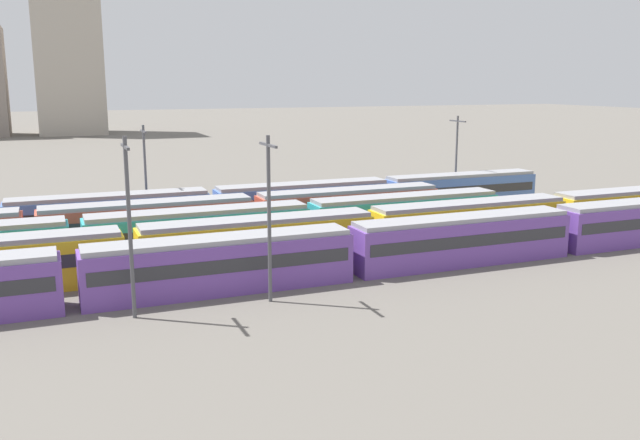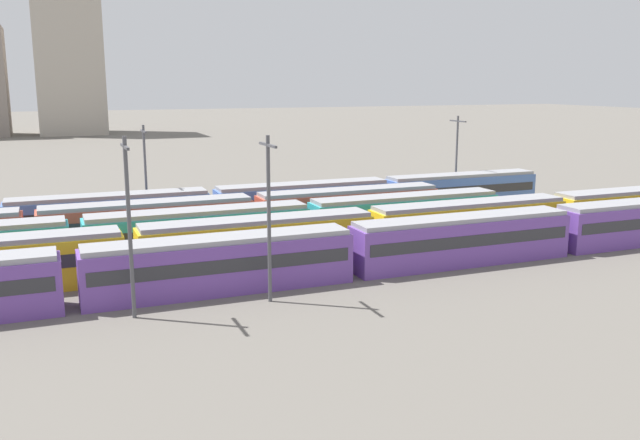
# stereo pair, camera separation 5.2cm
# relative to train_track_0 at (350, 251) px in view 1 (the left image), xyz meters

# --- Properties ---
(ground_plane) EXTENTS (600.00, 600.00, 0.00)m
(ground_plane) POSITION_rel_train_track_0_xyz_m (-21.10, 10.40, -1.90)
(ground_plane) COLOR #666059
(train_track_0) EXTENTS (74.70, 3.06, 3.75)m
(train_track_0) POSITION_rel_train_track_0_xyz_m (0.00, 0.00, 0.00)
(train_track_0) COLOR #6B429E
(train_track_0) RESTS_ON ground_plane
(train_track_1) EXTENTS (93.60, 3.06, 3.75)m
(train_track_1) POSITION_rel_train_track_0_xyz_m (13.62, 5.20, 0.00)
(train_track_1) COLOR yellow
(train_track_1) RESTS_ON ground_plane
(train_track_2) EXTENTS (55.80, 3.06, 3.75)m
(train_track_2) POSITION_rel_train_track_0_xyz_m (-8.65, 10.40, -0.00)
(train_track_2) COLOR teal
(train_track_2) RESTS_ON ground_plane
(train_track_3) EXTENTS (55.80, 3.06, 3.75)m
(train_track_3) POSITION_rel_train_track_0_xyz_m (-11.95, 15.60, -0.00)
(train_track_3) COLOR #BC4C38
(train_track_3) RESTS_ON ground_plane
(train_track_4) EXTENTS (74.70, 3.06, 3.75)m
(train_track_4) POSITION_rel_train_track_0_xyz_m (-5.22, 20.80, 0.00)
(train_track_4) COLOR #4C70BC
(train_track_4) RESTS_ON ground_plane
(catenary_pole_0) EXTENTS (0.24, 3.20, 10.77)m
(catenary_pole_0) POSITION_rel_train_track_0_xyz_m (-15.53, -3.19, 4.04)
(catenary_pole_0) COLOR #4C4C51
(catenary_pole_0) RESTS_ON ground_plane
(catenary_pole_1) EXTENTS (0.24, 3.20, 9.97)m
(catenary_pole_1) POSITION_rel_train_track_0_xyz_m (24.18, 23.61, 3.63)
(catenary_pole_1) COLOR #4C4C51
(catenary_pole_1) RESTS_ON ground_plane
(catenary_pole_2) EXTENTS (0.24, 3.20, 10.59)m
(catenary_pole_2) POSITION_rel_train_track_0_xyz_m (-7.09, -3.28, 3.95)
(catenary_pole_2) COLOR #4C4C51
(catenary_pole_2) RESTS_ON ground_plane
(catenary_pole_3) EXTENTS (0.24, 3.20, 9.73)m
(catenary_pole_3) POSITION_rel_train_track_0_xyz_m (-10.91, 23.93, 3.51)
(catenary_pole_3) COLOR #4C4C51
(catenary_pole_3) RESTS_ON ground_plane
(distant_building_2) EXTENTS (16.93, 19.27, 44.27)m
(distant_building_2) POSITION_rel_train_track_0_xyz_m (-12.48, 153.82, 20.23)
(distant_building_2) COLOR #B2A899
(distant_building_2) RESTS_ON ground_plane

